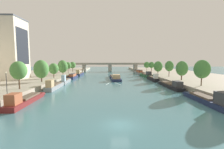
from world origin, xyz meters
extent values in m
plane|color=#42757F|center=(0.00, 0.00, 0.00)|extent=(400.00, 400.00, 0.00)
cube|color=#A89E89|center=(-38.44, 55.00, 0.82)|extent=(36.00, 170.00, 1.63)
cube|color=#A89E89|center=(38.44, 55.00, 0.82)|extent=(36.00, 170.00, 1.63)
cube|color=#1E284C|center=(1.59, 51.36, 0.48)|extent=(4.95, 21.64, 0.96)
cube|color=#1E284C|center=(1.10, 62.44, 0.58)|extent=(3.86, 1.38, 0.84)
cube|color=#1E284C|center=(1.59, 51.36, 0.99)|extent=(5.03, 21.64, 0.06)
cube|color=tan|center=(1.91, 44.06, 1.87)|extent=(3.19, 4.43, 1.70)
cube|color=black|center=(1.82, 46.22, 2.13)|extent=(2.40, 0.14, 0.48)
cube|color=brown|center=(1.49, 53.50, 1.20)|extent=(3.62, 11.30, 0.36)
cylinder|color=#232328|center=(2.47, 44.95, 1.57)|extent=(0.07, 0.07, 1.10)
cube|color=silver|center=(1.94, 36.40, 0.01)|extent=(2.25, 5.80, 0.03)
cube|color=silver|center=(-1.65, 36.24, 0.01)|extent=(1.75, 5.92, 0.03)
cube|color=maroon|center=(-18.22, 10.91, 0.46)|extent=(2.70, 12.23, 0.91)
cube|color=maroon|center=(-18.38, 17.35, 0.55)|extent=(2.32, 1.26, 0.82)
cube|color=maroon|center=(-18.22, 10.91, 0.94)|extent=(2.75, 12.23, 0.06)
cube|color=#9E5133|center=(-18.12, 6.78, 1.92)|extent=(1.86, 2.48, 1.89)
cube|color=black|center=(-18.15, 8.00, 2.20)|extent=(1.44, 0.07, 0.53)
cube|color=brown|center=(-18.25, 12.13, 1.15)|extent=(2.03, 6.38, 0.36)
cylinder|color=#232328|center=(-17.77, 7.27, 1.52)|extent=(0.07, 0.07, 1.10)
cube|color=gray|center=(-18.06, 27.00, 0.56)|extent=(2.34, 11.68, 1.12)
cube|color=gray|center=(-18.13, 33.17, 0.67)|extent=(2.12, 1.26, 0.93)
cube|color=gray|center=(-18.06, 27.00, 1.15)|extent=(2.39, 11.68, 0.06)
cube|color=tan|center=(-18.02, 23.03, 2.19)|extent=(1.69, 2.35, 2.02)
cube|color=black|center=(-18.03, 24.21, 2.50)|extent=(1.33, 0.04, 0.57)
cube|color=brown|center=(-18.08, 28.16, 1.36)|extent=(1.79, 6.08, 0.36)
cylinder|color=#232328|center=(-17.69, 23.50, 1.73)|extent=(0.07, 0.07, 1.10)
cube|color=gray|center=(-18.04, 39.22, 0.54)|extent=(1.82, 9.42, 1.08)
cube|color=gray|center=(-18.16, 44.27, 0.65)|extent=(1.54, 1.27, 0.91)
cube|color=gray|center=(-18.04, 39.22, 1.11)|extent=(1.85, 9.42, 0.06)
cube|color=#9EBCD6|center=(-17.97, 36.03, 2.25)|extent=(1.24, 1.90, 2.22)
cube|color=black|center=(-17.99, 36.98, 2.59)|extent=(0.96, 0.05, 0.62)
cube|color=brown|center=(-18.07, 40.16, 1.32)|extent=(1.36, 4.91, 0.36)
cylinder|color=#232328|center=(-17.74, 36.41, 1.69)|extent=(0.07, 0.07, 1.10)
cube|color=#1E284C|center=(-18.41, 52.84, 0.59)|extent=(2.55, 11.51, 1.17)
cube|color=#1E284C|center=(-18.46, 58.93, 0.70)|extent=(2.34, 1.27, 0.95)
cube|color=#1E284C|center=(-18.41, 52.84, 1.20)|extent=(2.60, 11.51, 0.06)
cube|color=#9E5133|center=(-18.41, 52.26, 1.85)|extent=(2.07, 7.37, 1.22)
cube|color=#4C4C51|center=(-18.41, 52.26, 2.50)|extent=(2.22, 7.59, 0.08)
cylinder|color=#232328|center=(-18.01, 49.40, 1.78)|extent=(0.07, 0.07, 1.10)
cube|color=#1E284C|center=(-18.09, 68.29, 0.64)|extent=(2.78, 11.78, 1.29)
cube|color=#1E284C|center=(-17.95, 74.50, 0.77)|extent=(2.42, 1.32, 1.01)
cube|color=#1E284C|center=(-18.09, 68.29, 1.32)|extent=(2.83, 11.78, 0.06)
cube|color=tan|center=(-18.18, 64.30, 2.48)|extent=(1.94, 2.39, 2.27)
cube|color=black|center=(-18.15, 65.48, 2.83)|extent=(1.51, 0.06, 0.64)
cube|color=brown|center=(-18.06, 69.46, 1.53)|extent=(2.10, 6.14, 0.36)
cylinder|color=#232328|center=(-17.79, 64.76, 1.90)|extent=(0.07, 0.07, 1.10)
cube|color=#1E284C|center=(18.40, 9.90, 0.48)|extent=(2.79, 13.13, 0.95)
cube|color=#1E284C|center=(18.44, 16.81, 0.57)|extent=(2.59, 1.22, 0.84)
cube|color=#1E284C|center=(18.40, 9.90, 0.98)|extent=(2.85, 13.13, 0.06)
cube|color=#38383D|center=(18.38, 5.44, 2.09)|extent=(2.05, 2.63, 2.17)
cube|color=black|center=(18.38, 6.76, 2.42)|extent=(1.63, 0.04, 0.61)
cube|color=brown|center=(18.41, 11.21, 1.19)|extent=(2.16, 6.83, 0.36)
cylinder|color=#232328|center=(18.79, 5.96, 1.56)|extent=(0.07, 0.07, 1.10)
cube|color=black|center=(18.42, 28.01, 0.47)|extent=(2.60, 15.13, 0.95)
cube|color=black|center=(18.44, 35.92, 0.57)|extent=(2.45, 1.21, 0.83)
cube|color=black|center=(18.42, 28.01, 0.98)|extent=(2.65, 15.13, 0.06)
cube|color=#38383D|center=(18.41, 22.86, 1.86)|extent=(1.94, 3.03, 1.72)
cube|color=black|center=(18.42, 24.39, 2.12)|extent=(1.54, 0.03, 0.48)
cube|color=brown|center=(18.42, 29.52, 1.19)|extent=(2.02, 7.87, 0.36)
cylinder|color=#232328|center=(18.80, 23.47, 1.56)|extent=(0.07, 0.07, 1.10)
cube|color=black|center=(17.87, 44.84, 0.64)|extent=(2.04, 11.11, 1.28)
cube|color=black|center=(17.82, 50.74, 0.77)|extent=(1.87, 1.28, 1.01)
cube|color=black|center=(17.87, 44.84, 1.31)|extent=(2.08, 11.11, 0.06)
cube|color=white|center=(17.90, 41.07, 2.34)|extent=(1.48, 2.23, 1.99)
cube|color=black|center=(17.89, 42.19, 2.64)|extent=(1.17, 0.04, 0.56)
cube|color=brown|center=(17.86, 45.95, 1.52)|extent=(1.57, 5.78, 0.36)
cylinder|color=#232328|center=(18.19, 41.51, 1.89)|extent=(0.07, 0.07, 1.10)
cube|color=#235633|center=(18.67, 59.96, 0.63)|extent=(3.25, 14.48, 1.26)
cube|color=#235633|center=(18.44, 67.50, 0.75)|extent=(2.71, 1.34, 1.00)
cube|color=#235633|center=(18.67, 59.96, 1.29)|extent=(3.30, 14.48, 0.06)
cube|color=#38383D|center=(18.81, 55.06, 2.28)|extent=(2.20, 2.94, 1.93)
cube|color=black|center=(18.77, 56.51, 2.57)|extent=(1.69, 0.08, 0.54)
cube|color=brown|center=(18.62, 61.39, 1.50)|extent=(2.42, 7.55, 0.36)
cylinder|color=#232328|center=(19.22, 55.65, 1.87)|extent=(0.07, 0.07, 1.10)
cube|color=gray|center=(18.76, 78.45, 0.58)|extent=(3.09, 14.28, 1.16)
cube|color=gray|center=(18.82, 85.93, 0.69)|extent=(2.84, 1.27, 0.94)
cube|color=gray|center=(18.76, 78.45, 1.19)|extent=(3.15, 14.29, 0.06)
cube|color=#9E5133|center=(18.75, 77.74, 1.92)|extent=(2.51, 9.15, 1.40)
cube|color=#4C4C51|center=(18.75, 77.74, 2.66)|extent=(2.70, 9.42, 0.08)
cylinder|color=#232328|center=(19.17, 74.17, 1.77)|extent=(0.07, 0.07, 1.10)
cylinder|color=brown|center=(-23.43, 17.82, 3.31)|extent=(0.34, 0.34, 3.35)
ellipsoid|color=#4C8942|center=(-23.43, 17.82, 6.22)|extent=(3.78, 3.78, 4.49)
cylinder|color=brown|center=(-23.53, 30.50, 2.91)|extent=(0.38, 0.38, 2.55)
ellipsoid|color=#4C8942|center=(-23.53, 30.50, 5.84)|extent=(4.63, 4.63, 6.00)
cylinder|color=brown|center=(-23.44, 41.48, 2.92)|extent=(0.31, 0.31, 2.58)
ellipsoid|color=#4C8942|center=(-23.44, 41.48, 5.41)|extent=(3.79, 3.79, 4.36)
cylinder|color=brown|center=(-23.49, 53.84, 2.89)|extent=(0.30, 0.30, 2.50)
ellipsoid|color=#4C8942|center=(-23.49, 53.84, 5.82)|extent=(4.72, 4.72, 6.12)
cylinder|color=brown|center=(-23.81, 64.58, 3.25)|extent=(0.25, 0.25, 3.23)
ellipsoid|color=#4C8942|center=(-23.81, 64.58, 5.93)|extent=(3.62, 3.62, 3.86)
cylinder|color=brown|center=(-24.02, 76.44, 3.19)|extent=(0.31, 0.31, 3.11)
ellipsoid|color=#4C8942|center=(-24.02, 76.44, 5.87)|extent=(3.89, 3.89, 4.12)
cylinder|color=brown|center=(24.32, 21.25, 3.25)|extent=(0.30, 0.30, 3.23)
ellipsoid|color=#427F3D|center=(24.32, 21.25, 6.27)|extent=(4.20, 4.20, 5.14)
cylinder|color=brown|center=(25.00, 33.89, 3.01)|extent=(0.39, 0.39, 2.76)
ellipsoid|color=#427F3D|center=(25.00, 33.89, 5.85)|extent=(4.16, 4.16, 5.29)
cylinder|color=brown|center=(25.03, 45.14, 3.34)|extent=(0.28, 0.28, 3.40)
ellipsoid|color=#427F3D|center=(25.03, 45.14, 6.28)|extent=(3.66, 3.66, 4.51)
cylinder|color=brown|center=(24.01, 56.60, 2.94)|extent=(0.38, 0.38, 2.61)
ellipsoid|color=#427F3D|center=(24.01, 56.60, 5.71)|extent=(4.45, 4.45, 5.33)
cylinder|color=brown|center=(24.27, 69.24, 3.37)|extent=(0.36, 0.36, 3.47)
ellipsoid|color=#427F3D|center=(24.27, 69.24, 6.12)|extent=(3.32, 3.32, 3.72)
cylinder|color=brown|center=(24.86, 81.96, 3.16)|extent=(0.26, 0.26, 3.05)
ellipsoid|color=#427F3D|center=(24.86, 81.96, 5.83)|extent=(4.04, 4.04, 4.16)
cylinder|color=black|center=(-22.08, 11.19, 3.85)|extent=(0.11, 0.11, 4.44)
sphere|color=#EAE5C6|center=(-22.08, 11.19, 6.21)|extent=(0.28, 0.28, 0.28)
cylinder|color=black|center=(-22.08, 11.19, 1.73)|extent=(0.22, 0.22, 0.20)
cube|color=beige|center=(-39.35, 39.35, 12.86)|extent=(10.71, 10.00, 22.44)
cube|color=#4C515B|center=(-39.35, 39.35, 24.33)|extent=(11.03, 10.30, 0.50)
cube|color=#232833|center=(-33.98, 39.35, 13.98)|extent=(0.04, 8.00, 13.47)
cube|color=gray|center=(0.00, 100.89, 5.77)|extent=(64.87, 4.40, 0.60)
cube|color=gray|center=(0.00, 98.89, 6.52)|extent=(64.87, 0.30, 0.90)
cube|color=gray|center=(0.00, 102.89, 6.52)|extent=(64.87, 0.30, 0.90)
cube|color=gray|center=(-20.44, 100.89, 2.73)|extent=(2.80, 3.60, 5.47)
cube|color=gray|center=(0.00, 100.89, 2.73)|extent=(2.80, 3.60, 5.47)
cube|color=gray|center=(20.44, 100.89, 2.73)|extent=(2.80, 3.60, 5.47)
camera|label=1|loc=(-1.60, -19.34, 8.56)|focal=24.08mm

